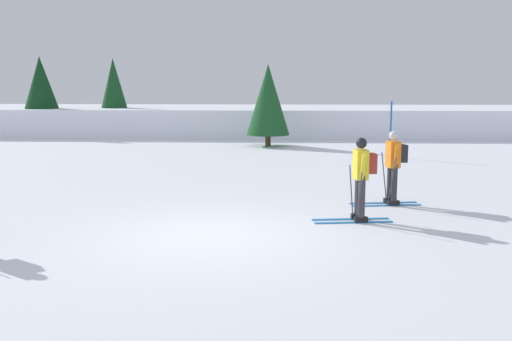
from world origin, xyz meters
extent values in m
plane|color=white|center=(0.00, 0.00, 0.00)|extent=(120.00, 120.00, 0.00)
cube|color=white|center=(0.00, 20.74, 0.71)|extent=(80.00, 6.77, 1.43)
cube|color=#237AC6|center=(2.81, 1.15, 0.01)|extent=(1.60, 0.29, 0.02)
cube|color=#237AC6|center=(2.77, 1.42, 0.01)|extent=(1.60, 0.29, 0.02)
cube|color=black|center=(2.96, 1.16, 0.07)|extent=(0.27, 0.15, 0.10)
cube|color=black|center=(2.92, 1.44, 0.07)|extent=(0.27, 0.15, 0.10)
cylinder|color=#38333D|center=(2.96, 1.16, 0.55)|extent=(0.14, 0.14, 0.85)
cylinder|color=#38333D|center=(2.92, 1.44, 0.55)|extent=(0.14, 0.14, 0.85)
cube|color=yellow|center=(2.94, 1.30, 1.17)|extent=(0.28, 0.41, 0.60)
cylinder|color=yellow|center=(2.95, 1.05, 1.16)|extent=(0.12, 0.26, 0.55)
cylinder|color=yellow|center=(2.89, 1.55, 1.16)|extent=(0.12, 0.26, 0.55)
sphere|color=black|center=(2.94, 1.30, 1.60)|extent=(0.22, 0.22, 0.22)
cylinder|color=#38383D|center=(2.88, 0.99, 0.54)|extent=(0.07, 0.40, 1.09)
cylinder|color=#38383D|center=(2.80, 1.59, 0.54)|extent=(0.07, 0.40, 1.09)
cube|color=maroon|center=(3.15, 1.33, 1.19)|extent=(0.21, 0.30, 0.40)
cube|color=#237AC6|center=(3.78, 2.77, 0.01)|extent=(1.60, 0.32, 0.02)
cube|color=#237AC6|center=(3.74, 3.04, 0.01)|extent=(1.60, 0.32, 0.02)
cube|color=black|center=(3.92, 2.79, 0.07)|extent=(0.27, 0.16, 0.10)
cube|color=black|center=(3.88, 3.07, 0.07)|extent=(0.27, 0.16, 0.10)
cylinder|color=#2D2D33|center=(3.92, 2.79, 0.55)|extent=(0.14, 0.14, 0.85)
cylinder|color=#2D2D33|center=(3.88, 3.07, 0.55)|extent=(0.14, 0.14, 0.85)
cube|color=orange|center=(3.90, 2.93, 1.17)|extent=(0.29, 0.41, 0.60)
cylinder|color=orange|center=(3.92, 2.68, 1.16)|extent=(0.13, 0.27, 0.55)
cylinder|color=orange|center=(3.85, 3.17, 1.16)|extent=(0.13, 0.27, 0.55)
sphere|color=silver|center=(3.90, 2.93, 1.60)|extent=(0.22, 0.22, 0.22)
cylinder|color=#38383D|center=(3.84, 2.65, 0.58)|extent=(0.09, 0.48, 1.16)
cylinder|color=#38383D|center=(3.77, 3.17, 0.58)|extent=(0.09, 0.48, 1.16)
cube|color=#232328|center=(4.11, 2.96, 1.19)|extent=(0.22, 0.30, 0.40)
cylinder|color=#1E56AD|center=(5.43, 11.13, 1.05)|extent=(0.07, 0.07, 2.09)
cylinder|color=#513823|center=(0.81, 14.78, 0.25)|extent=(0.24, 0.24, 0.50)
cone|color=#194C23|center=(0.81, 14.78, 2.03)|extent=(1.88, 1.88, 3.06)
cylinder|color=#513823|center=(-10.98, 18.93, 0.32)|extent=(0.20, 0.20, 0.64)
cone|color=#0F3819|center=(-10.98, 18.93, 2.37)|extent=(2.18, 2.18, 3.45)
cylinder|color=#513823|center=(-7.46, 19.88, 0.30)|extent=(0.20, 0.20, 0.60)
cone|color=#14421E|center=(-7.46, 19.88, 2.31)|extent=(1.78, 1.78, 3.42)
camera|label=1|loc=(1.30, -10.03, 2.82)|focal=39.78mm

